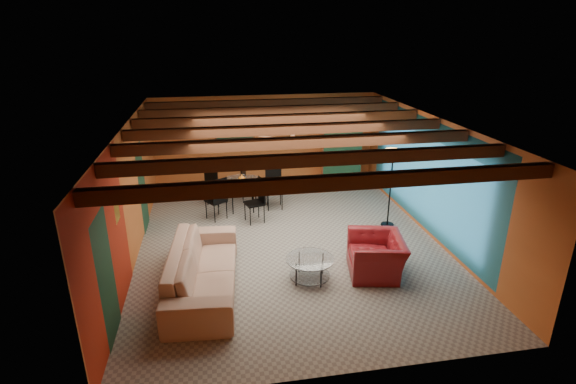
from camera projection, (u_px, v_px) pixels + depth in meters
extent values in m
cube|color=gray|center=(290.00, 243.00, 9.79)|extent=(6.50, 8.00, 0.01)
cube|color=silver|center=(290.00, 123.00, 8.84)|extent=(6.50, 8.00, 0.01)
cube|color=#BD602B|center=(266.00, 141.00, 13.00)|extent=(6.50, 0.02, 2.70)
cube|color=maroon|center=(130.00, 196.00, 8.78)|extent=(0.02, 8.00, 2.70)
cube|color=teal|center=(432.00, 178.00, 9.84)|extent=(0.02, 8.00, 2.70)
imported|color=tan|center=(203.00, 269.00, 7.94)|extent=(1.37, 2.99, 0.85)
imported|color=maroon|center=(376.00, 255.00, 8.50)|extent=(1.21, 1.33, 0.75)
cube|color=brown|center=(340.00, 154.00, 13.22)|extent=(1.17, 0.77, 1.88)
cube|color=black|center=(235.00, 133.00, 12.71)|extent=(1.05, 0.03, 0.65)
imported|color=#26661E|center=(341.00, 115.00, 12.81)|extent=(0.49, 0.44, 0.47)
imported|color=orange|center=(241.00, 166.00, 11.18)|extent=(0.19, 0.19, 0.18)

